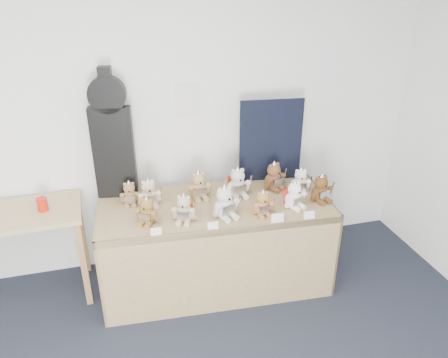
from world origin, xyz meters
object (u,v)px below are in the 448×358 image
object	(u,v)px
teddy_front_end	(321,189)
teddy_back_left	(149,194)
teddy_back_end	(300,181)
side_table	(18,227)
teddy_back_centre_left	(199,186)
teddy_back_centre_right	(238,183)
teddy_front_left	(184,209)
teddy_front_far_right	(294,196)
display_table	(217,226)
teddy_back_right	(274,177)
guitar_case	(112,136)
teddy_back_far_left	(130,194)
teddy_front_centre	(225,203)
teddy_front_right	(263,204)
red_cup	(42,204)
teddy_front_far_left	(147,211)

from	to	relation	value
teddy_front_end	teddy_back_left	bearing A→B (deg)	157.00
teddy_back_end	teddy_back_left	bearing A→B (deg)	-173.48
side_table	teddy_back_centre_left	bearing A→B (deg)	-5.41
side_table	teddy_back_centre_right	bearing A→B (deg)	-6.37
teddy_front_left	teddy_front_far_right	distance (m)	0.91
display_table	teddy_back_right	world-z (taller)	teddy_back_right
guitar_case	teddy_back_centre_right	distance (m)	1.12
teddy_back_centre_left	teddy_back_far_left	bearing A→B (deg)	170.49
teddy_back_centre_right	teddy_back_end	world-z (taller)	teddy_back_centre_right
teddy_back_right	teddy_back_far_left	xyz separation A→B (m)	(-1.25, 0.06, -0.02)
teddy_front_centre	teddy_front_left	bearing A→B (deg)	160.85
teddy_back_end	teddy_back_far_left	bearing A→B (deg)	-175.68
teddy_front_end	teddy_back_end	bearing A→B (deg)	104.46
display_table	teddy_back_right	distance (m)	0.68
guitar_case	teddy_front_end	distance (m)	1.79
teddy_front_far_right	teddy_back_left	size ratio (longest dim) A/B	0.99
teddy_back_centre_left	teddy_back_far_left	distance (m)	0.58
guitar_case	teddy_back_right	distance (m)	1.43
teddy_front_right	teddy_back_centre_left	size ratio (longest dim) A/B	0.85
red_cup	teddy_back_centre_left	xyz separation A→B (m)	(1.26, -0.06, 0.03)
teddy_front_far_left	teddy_front_centre	bearing A→B (deg)	23.16
red_cup	teddy_back_end	distance (m)	2.15
teddy_front_far_right	teddy_back_far_left	distance (m)	1.36
display_table	teddy_back_centre_right	xyz separation A→B (m)	(0.23, 0.17, 0.29)
teddy_front_left	teddy_back_right	size ratio (longest dim) A/B	0.90
teddy_back_centre_left	display_table	bearing A→B (deg)	-70.14
teddy_front_far_left	teddy_back_centre_right	xyz separation A→B (m)	(0.80, 0.25, 0.02)
teddy_front_end	teddy_back_centre_right	xyz separation A→B (m)	(-0.65, 0.27, 0.01)
red_cup	teddy_back_far_left	bearing A→B (deg)	-1.14
side_table	teddy_front_centre	size ratio (longest dim) A/B	3.43
red_cup	teddy_back_right	world-z (taller)	teddy_back_right
teddy_front_far_left	teddy_front_far_right	size ratio (longest dim) A/B	0.94
teddy_front_far_left	teddy_front_end	world-z (taller)	teddy_front_end
display_table	side_table	bearing A→B (deg)	173.22
side_table	teddy_front_end	world-z (taller)	teddy_front_end
teddy_front_left	teddy_front_centre	size ratio (longest dim) A/B	0.85
teddy_front_end	teddy_back_end	xyz separation A→B (m)	(-0.10, 0.20, -0.01)
display_table	red_cup	distance (m)	1.41
display_table	side_table	size ratio (longest dim) A/B	1.94
side_table	teddy_front_far_right	bearing A→B (deg)	-13.73
red_cup	teddy_front_end	distance (m)	2.27
display_table	teddy_back_right	xyz separation A→B (m)	(0.58, 0.21, 0.28)
guitar_case	teddy_front_centre	world-z (taller)	guitar_case
teddy_front_left	red_cup	bearing A→B (deg)	179.57
teddy_front_far_left	display_table	bearing A→B (deg)	36.71
guitar_case	teddy_front_end	world-z (taller)	guitar_case
teddy_back_centre_left	teddy_back_end	world-z (taller)	teddy_back_centre_left
teddy_back_end	side_table	bearing A→B (deg)	-173.94
side_table	teddy_back_left	world-z (taller)	teddy_back_left
teddy_front_far_right	teddy_back_centre_right	world-z (taller)	teddy_back_centre_right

